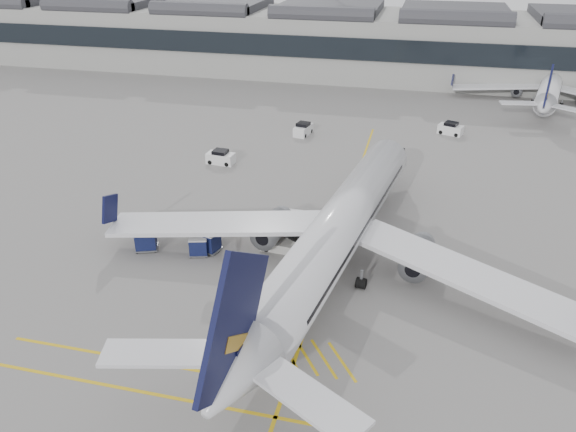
% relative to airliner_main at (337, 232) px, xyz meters
% --- Properties ---
extents(ground, '(220.00, 220.00, 0.00)m').
position_rel_airliner_main_xyz_m(ground, '(-10.75, -3.97, -3.37)').
color(ground, gray).
rests_on(ground, ground).
extents(terminal, '(200.00, 20.45, 12.40)m').
position_rel_airliner_main_xyz_m(terminal, '(-10.75, 67.96, 2.77)').
color(terminal, '#9E9E99').
rests_on(terminal, ground).
extents(apron_markings, '(0.25, 60.00, 0.01)m').
position_rel_airliner_main_xyz_m(apron_markings, '(-0.75, 6.03, -3.36)').
color(apron_markings, gold).
rests_on(apron_markings, ground).
extents(airliner_main, '(39.03, 42.94, 11.47)m').
position_rel_airliner_main_xyz_m(airliner_main, '(0.00, 0.00, 0.00)').
color(airliner_main, silver).
rests_on(airliner_main, ground).
extents(airliner_far, '(29.27, 32.32, 8.71)m').
position_rel_airliner_main_xyz_m(airliner_far, '(24.72, 55.61, -0.81)').
color(airliner_far, silver).
rests_on(airliner_far, ground).
extents(belt_loader, '(5.31, 2.06, 2.14)m').
position_rel_airliner_main_xyz_m(belt_loader, '(-4.72, 1.82, -2.74)').
color(belt_loader, beige).
rests_on(belt_loader, ground).
extents(baggage_cart_a, '(1.93, 1.61, 1.98)m').
position_rel_airliner_main_xyz_m(baggage_cart_a, '(-4.74, 5.07, -2.31)').
color(baggage_cart_a, gray).
rests_on(baggage_cart_a, ground).
extents(baggage_cart_b, '(1.92, 1.73, 1.70)m').
position_rel_airliner_main_xyz_m(baggage_cart_b, '(-11.67, -0.74, -2.46)').
color(baggage_cart_b, gray).
rests_on(baggage_cart_b, ground).
extents(baggage_cart_c, '(2.14, 1.91, 1.91)m').
position_rel_airliner_main_xyz_m(baggage_cart_c, '(-11.05, 0.06, -2.35)').
color(baggage_cart_c, gray).
rests_on(baggage_cart_c, ground).
extents(baggage_cart_d, '(2.32, 2.13, 1.98)m').
position_rel_airliner_main_xyz_m(baggage_cart_d, '(-16.41, -0.99, -2.31)').
color(baggage_cart_d, gray).
rests_on(baggage_cart_d, ground).
extents(ramp_agent_a, '(0.85, 0.76, 1.95)m').
position_rel_airliner_main_xyz_m(ramp_agent_a, '(-3.94, 2.91, -2.40)').
color(ramp_agent_a, '#FF530D').
rests_on(ramp_agent_a, ground).
extents(ramp_agent_b, '(1.13, 1.02, 1.90)m').
position_rel_airliner_main_xyz_m(ramp_agent_b, '(-9.57, 3.31, -2.42)').
color(ramp_agent_b, '#E6560C').
rests_on(ramp_agent_b, ground).
extents(pushback_tug, '(2.40, 1.59, 1.28)m').
position_rel_airliner_main_xyz_m(pushback_tug, '(-12.27, 1.96, -2.80)').
color(pushback_tug, '#505246').
rests_on(pushback_tug, ground).
extents(safety_cone_nose, '(0.35, 0.35, 0.48)m').
position_rel_airliner_main_xyz_m(safety_cone_nose, '(0.23, 16.96, -3.13)').
color(safety_cone_nose, '#F24C0A').
rests_on(safety_cone_nose, ground).
extents(safety_cone_engine, '(0.35, 0.35, 0.49)m').
position_rel_airliner_main_xyz_m(safety_cone_engine, '(6.04, 4.28, -3.12)').
color(safety_cone_engine, '#F24C0A').
rests_on(safety_cone_engine, ground).
extents(service_van_left, '(3.35, 1.87, 1.66)m').
position_rel_airliner_main_xyz_m(service_van_left, '(-16.93, 19.32, -2.63)').
color(service_van_left, white).
rests_on(service_van_left, ground).
extents(service_van_mid, '(2.19, 3.50, 1.67)m').
position_rel_airliner_main_xyz_m(service_van_mid, '(-9.65, 31.59, -2.62)').
color(service_van_mid, white).
rests_on(service_van_mid, ground).
extents(service_van_right, '(3.54, 2.58, 1.64)m').
position_rel_airliner_main_xyz_m(service_van_right, '(9.56, 36.56, -2.64)').
color(service_van_right, white).
rests_on(service_van_right, ground).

